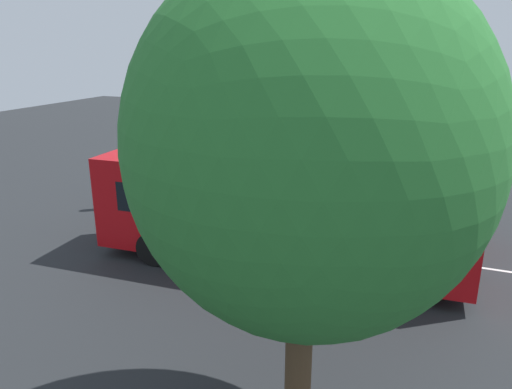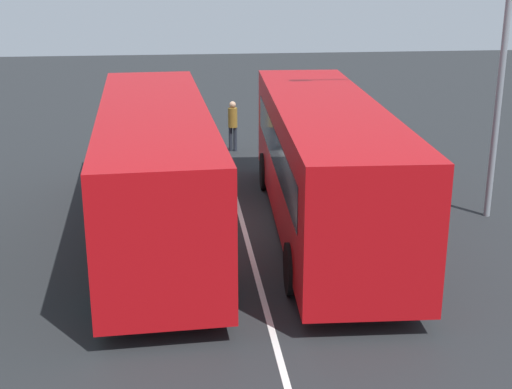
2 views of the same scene
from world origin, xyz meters
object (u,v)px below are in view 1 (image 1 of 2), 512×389
(bus_center_left, at_px, (275,211))
(pedestrian, at_px, (107,184))
(street_lamp, at_px, (329,77))
(bus_far_left, at_px, (312,177))
(depot_tree, at_px, (305,149))

(bus_center_left, distance_m, pedestrian, 8.36)
(street_lamp, bearing_deg, bus_center_left, 3.22)
(bus_far_left, bearing_deg, bus_center_left, 92.07)
(bus_far_left, relative_size, bus_center_left, 1.00)
(bus_center_left, height_order, street_lamp, street_lamp)
(bus_far_left, xyz_separation_m, depot_tree, (-2.46, 10.02, 3.23))
(bus_far_left, bearing_deg, depot_tree, 106.50)
(bus_far_left, height_order, bus_center_left, same)
(pedestrian, height_order, street_lamp, street_lamp)
(street_lamp, bearing_deg, depot_tree, 11.75)
(bus_far_left, distance_m, depot_tree, 10.81)
(bus_far_left, bearing_deg, street_lamp, -80.23)
(bus_center_left, height_order, pedestrian, bus_center_left)
(pedestrian, height_order, depot_tree, depot_tree)
(depot_tree, bearing_deg, pedestrian, -38.98)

